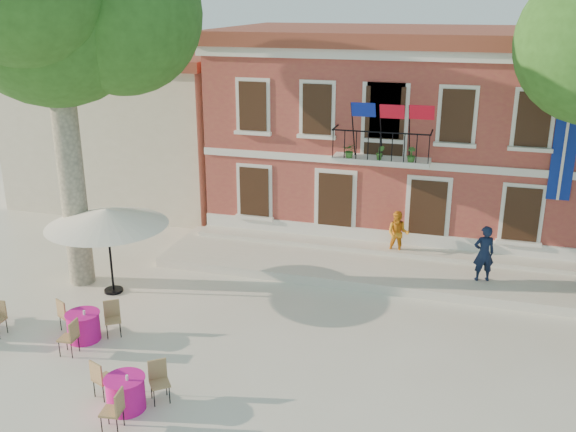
# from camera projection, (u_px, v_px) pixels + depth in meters

# --- Properties ---
(ground) EXTENTS (90.00, 90.00, 0.00)m
(ground) POSITION_uv_depth(u_px,v_px,m) (274.00, 324.00, 17.78)
(ground) COLOR beige
(ground) RESTS_ON ground
(main_building) EXTENTS (13.50, 9.59, 7.50)m
(main_building) POSITION_uv_depth(u_px,v_px,m) (398.00, 127.00, 25.10)
(main_building) COLOR #A44F3B
(main_building) RESTS_ON ground
(neighbor_west) EXTENTS (9.40, 9.40, 6.40)m
(neighbor_west) POSITION_uv_depth(u_px,v_px,m) (147.00, 122.00, 29.25)
(neighbor_west) COLOR beige
(neighbor_west) RESTS_ON ground
(terrace) EXTENTS (14.00, 3.40, 0.30)m
(terrace) POSITION_uv_depth(u_px,v_px,m) (371.00, 266.00, 21.20)
(terrace) COLOR silver
(terrace) RESTS_ON ground
(plane_tree_west) EXTENTS (5.77, 5.77, 11.34)m
(plane_tree_west) POSITION_uv_depth(u_px,v_px,m) (52.00, 6.00, 17.75)
(plane_tree_west) COLOR #A59E84
(plane_tree_west) RESTS_ON ground
(patio_umbrella) EXTENTS (3.62, 3.62, 2.69)m
(patio_umbrella) POSITION_uv_depth(u_px,v_px,m) (107.00, 217.00, 18.96)
(patio_umbrella) COLOR black
(patio_umbrella) RESTS_ON ground
(pedestrian_navy) EXTENTS (0.75, 0.60, 1.77)m
(pedestrian_navy) POSITION_uv_depth(u_px,v_px,m) (484.00, 253.00, 19.54)
(pedestrian_navy) COLOR #0F1832
(pedestrian_navy) RESTS_ON terrace
(pedestrian_orange) EXTENTS (0.77, 0.60, 1.55)m
(pedestrian_orange) POSITION_uv_depth(u_px,v_px,m) (398.00, 234.00, 21.50)
(pedestrian_orange) COLOR orange
(pedestrian_orange) RESTS_ON terrace
(cafe_table_0) EXTENTS (1.87, 1.68, 0.95)m
(cafe_table_0) POSITION_uv_depth(u_px,v_px,m) (83.00, 325.00, 16.83)
(cafe_table_0) COLOR #D4147E
(cafe_table_0) RESTS_ON ground
(cafe_table_1) EXTENTS (1.85, 1.74, 0.95)m
(cafe_table_1) POSITION_uv_depth(u_px,v_px,m) (126.00, 392.00, 13.98)
(cafe_table_1) COLOR #D4147E
(cafe_table_1) RESTS_ON ground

